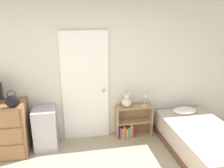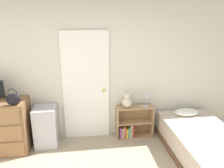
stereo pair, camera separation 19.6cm
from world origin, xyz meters
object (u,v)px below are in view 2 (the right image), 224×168
object	(u,v)px
desk_lamp	(147,97)
bed	(203,144)
teddy_bear	(127,101)
storage_bin	(46,126)
bookshelf	(131,125)
handbag	(13,99)

from	to	relation	value
desk_lamp	bed	bearing A→B (deg)	-43.93
teddy_bear	desk_lamp	world-z (taller)	teddy_bear
storage_bin	desk_lamp	xyz separation A→B (m)	(1.86, 0.04, 0.45)
bed	desk_lamp	bearing A→B (deg)	136.07
desk_lamp	bookshelf	bearing A→B (deg)	170.06
storage_bin	teddy_bear	xyz separation A→B (m)	(1.50, 0.08, 0.38)
teddy_bear	desk_lamp	distance (m)	0.38
bookshelf	desk_lamp	xyz separation A→B (m)	(0.27, -0.05, 0.57)
handbag	bed	world-z (taller)	handbag
bed	teddy_bear	bearing A→B (deg)	145.51
handbag	storage_bin	size ratio (longest dim) A/B	0.37
handbag	storage_bin	bearing A→B (deg)	31.99
bookshelf	handbag	bearing A→B (deg)	-170.29
handbag	bookshelf	world-z (taller)	handbag
teddy_bear	storage_bin	bearing A→B (deg)	-177.01
handbag	bookshelf	size ratio (longest dim) A/B	0.40
storage_bin	bookshelf	distance (m)	1.60
teddy_bear	bookshelf	bearing A→B (deg)	5.02
storage_bin	teddy_bear	size ratio (longest dim) A/B	2.56
desk_lamp	bed	xyz separation A→B (m)	(0.77, -0.74, -0.58)
bookshelf	desk_lamp	world-z (taller)	desk_lamp
handbag	storage_bin	xyz separation A→B (m)	(0.41, 0.26, -0.65)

